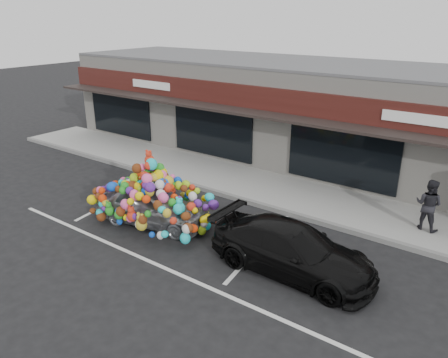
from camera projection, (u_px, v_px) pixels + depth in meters
The scene contains 10 objects.
ground at pixel (183, 223), 14.03m from camera, with size 90.00×90.00×0.00m, color black.
shop_building at pixel (305, 111), 19.62m from camera, with size 24.00×7.20×4.31m.
sidewalk at pixel (251, 184), 17.02m from camera, with size 26.00×3.00×0.15m, color #969690.
kerb at pixel (228, 196), 15.88m from camera, with size 26.00×0.18×0.16m, color slate.
parking_stripe_left at pixel (120, 197), 15.94m from camera, with size 0.12×4.40×0.01m, color silver.
parking_stripe_mid at pixel (260, 246), 12.63m from camera, with size 0.12×4.40×0.01m, color silver.
lane_line at pixel (182, 276), 11.19m from camera, with size 14.00×0.12×0.01m, color silver.
toy_car at pixel (153, 201), 13.72m from camera, with size 2.71×4.22×2.30m.
black_sedan at pixel (292, 250), 11.18m from camera, with size 4.40×1.79×1.28m, color black.
pedestrian_b at pixel (429, 205), 13.03m from camera, with size 0.78×0.60×1.60m, color black.
Camera 1 is at (8.52, -9.38, 6.32)m, focal length 35.00 mm.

